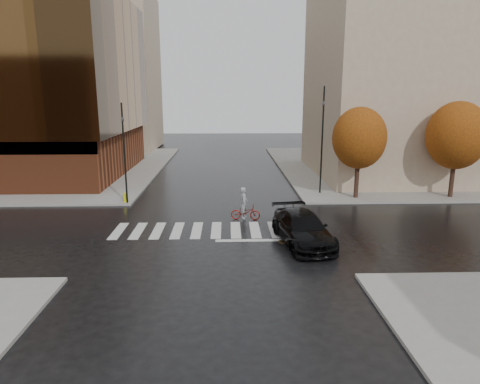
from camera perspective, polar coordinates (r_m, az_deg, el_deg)
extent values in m
plane|color=black|center=(23.86, -3.21, -5.47)|extent=(120.00, 120.00, 0.00)
cube|color=gray|center=(49.26, -27.81, 2.80)|extent=(30.00, 30.00, 0.15)
cube|color=gray|center=(48.71, 23.03, 3.17)|extent=(30.00, 30.00, 0.15)
cube|color=silver|center=(24.33, -3.18, -5.08)|extent=(12.00, 3.00, 0.01)
cube|color=tan|center=(42.88, 21.38, 14.31)|extent=(16.00, 16.00, 18.00)
cube|color=tan|center=(61.95, -17.93, 14.85)|extent=(14.00, 12.00, 20.00)
cylinder|color=#331D16|center=(32.01, 15.30, 1.75)|extent=(0.32, 0.32, 2.80)
ellipsoid|color=#A0490F|center=(31.59, 15.62, 6.95)|extent=(3.80, 3.80, 4.37)
cylinder|color=#331D16|center=(34.70, 26.43, 1.69)|extent=(0.32, 0.32, 2.80)
ellipsoid|color=#A0490F|center=(34.30, 26.95, 6.74)|extent=(4.20, 4.20, 4.83)
imported|color=black|center=(22.22, 8.35, -4.83)|extent=(3.03, 5.77, 1.60)
imported|color=maroon|center=(26.12, 0.73, -2.72)|extent=(1.86, 0.89, 0.94)
imported|color=#92979A|center=(25.96, 0.52, -1.43)|extent=(0.56, 0.76, 1.90)
cylinder|color=black|center=(30.01, -15.16, 4.91)|extent=(0.12, 0.12, 6.81)
imported|color=black|center=(29.78, -15.44, 9.61)|extent=(0.21, 0.20, 0.85)
cylinder|color=black|center=(32.58, 10.89, 6.74)|extent=(0.12, 0.12, 7.93)
imported|color=black|center=(32.40, 11.11, 11.79)|extent=(0.16, 0.20, 0.99)
cylinder|color=yellow|center=(30.82, -15.09, -0.80)|extent=(0.22, 0.22, 0.55)
sphere|color=yellow|center=(30.76, -15.12, -0.30)|extent=(0.24, 0.24, 0.24)
cylinder|color=#412E17|center=(22.55, 5.94, -6.62)|extent=(0.66, 0.66, 0.01)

